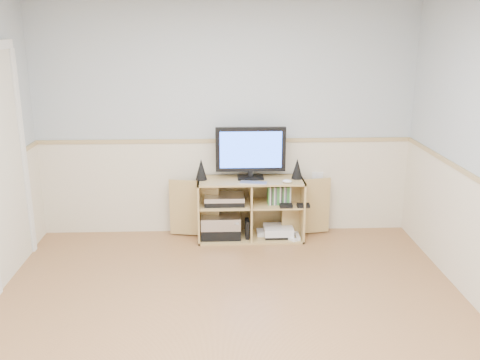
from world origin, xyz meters
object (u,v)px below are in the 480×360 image
monitor (251,151)px  keyboard (253,183)px  game_consoles (277,231)px  media_cabinet (250,207)px

monitor → keyboard: 0.35m
keyboard → game_consoles: bearing=36.7°
monitor → game_consoles: size_ratio=1.63×
media_cabinet → monitor: (0.00, -0.00, 0.62)m
keyboard → game_consoles: size_ratio=0.61×
media_cabinet → game_consoles: (0.29, -0.06, -0.26)m
monitor → game_consoles: monitor is taller
media_cabinet → keyboard: size_ratio=6.32×
game_consoles → keyboard: bearing=-154.7°
monitor → keyboard: monitor is taller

